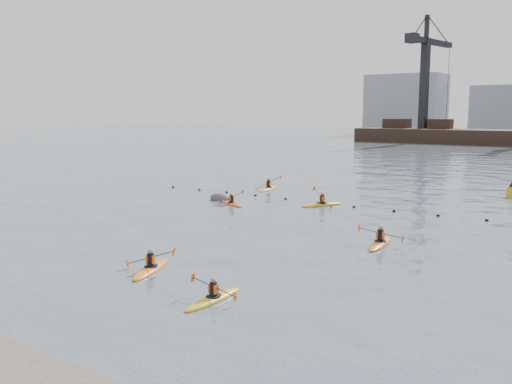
# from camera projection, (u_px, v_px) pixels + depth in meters

# --- Properties ---
(ground) EXTENTS (400.00, 400.00, 0.00)m
(ground) POSITION_uv_depth(u_px,v_px,m) (97.00, 285.00, 21.60)
(ground) COLOR #36424E
(ground) RESTS_ON ground
(float_line) EXTENTS (33.24, 0.73, 0.24)m
(float_line) POSITION_uv_depth(u_px,v_px,m) (337.00, 205.00, 40.24)
(float_line) COLOR black
(float_line) RESTS_ON ground
(kayaker_0) EXTENTS (2.23, 3.42, 1.22)m
(kayaker_0) POSITION_uv_depth(u_px,v_px,m) (151.00, 268.00, 23.61)
(kayaker_0) COLOR orange
(kayaker_0) RESTS_ON ground
(kayaker_1) EXTENTS (2.09, 3.08, 0.99)m
(kayaker_1) POSITION_uv_depth(u_px,v_px,m) (213.00, 298.00, 19.84)
(kayaker_1) COLOR gold
(kayaker_1) RESTS_ON ground
(kayaker_2) EXTENTS (3.06, 1.99, 1.18)m
(kayaker_2) POSITION_uv_depth(u_px,v_px,m) (231.00, 203.00, 40.38)
(kayaker_2) COLOR #F25216
(kayaker_2) RESTS_ON ground
(kayaker_3) EXTENTS (2.28, 3.45, 1.44)m
(kayaker_3) POSITION_uv_depth(u_px,v_px,m) (322.00, 204.00, 39.95)
(kayaker_3) COLOR gold
(kayaker_3) RESTS_ON ground
(kayaker_4) EXTENTS (2.45, 3.68, 1.16)m
(kayaker_4) POSITION_uv_depth(u_px,v_px,m) (380.00, 243.00, 28.18)
(kayaker_4) COLOR orange
(kayaker_4) RESTS_ON ground
(kayaker_5) EXTENTS (2.55, 3.74, 1.50)m
(kayaker_5) POSITION_uv_depth(u_px,v_px,m) (269.00, 188.00, 48.23)
(kayaker_5) COLOR orange
(kayaker_5) RESTS_ON ground
(mooring_buoy) EXTENTS (2.37, 1.55, 1.42)m
(mooring_buoy) POSITION_uv_depth(u_px,v_px,m) (222.00, 200.00, 42.39)
(mooring_buoy) COLOR #3B3E40
(mooring_buoy) RESTS_ON ground
(nav_buoy) EXTENTS (0.78, 0.78, 1.43)m
(nav_buoy) POSITION_uv_depth(u_px,v_px,m) (511.00, 192.00, 43.92)
(nav_buoy) COLOR #C08813
(nav_buoy) RESTS_ON ground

